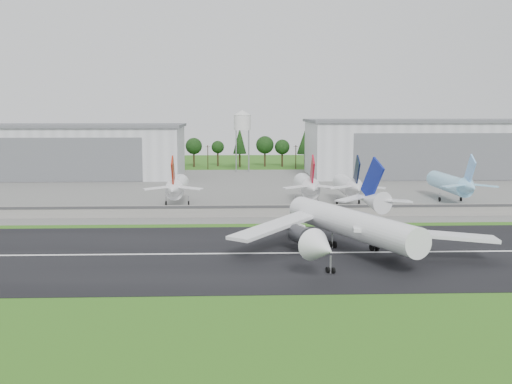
{
  "coord_description": "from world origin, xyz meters",
  "views": [
    {
      "loc": [
        -10.43,
        -119.44,
        29.53
      ],
      "look_at": [
        -4.2,
        40.0,
        9.0
      ],
      "focal_mm": 45.0,
      "sensor_mm": 36.0,
      "label": 1
    }
  ],
  "objects_px": {
    "parked_jet_red_a": "(177,187)",
    "parked_jet_skyblue": "(452,184)",
    "main_airliner": "(350,230)",
    "parked_jet_red_b": "(307,186)",
    "parked_jet_navy": "(349,186)"
  },
  "relations": [
    {
      "from": "parked_jet_red_a",
      "to": "parked_jet_navy",
      "type": "xyz_separation_m",
      "value": [
        53.32,
        0.0,
        0.02
      ]
    },
    {
      "from": "main_airliner",
      "to": "parked_jet_red_b",
      "type": "relative_size",
      "value": 1.83
    },
    {
      "from": "parked_jet_skyblue",
      "to": "parked_jet_red_a",
      "type": "bearing_deg",
      "value": -176.73
    },
    {
      "from": "parked_jet_red_a",
      "to": "parked_jet_skyblue",
      "type": "relative_size",
      "value": 0.84
    },
    {
      "from": "parked_jet_red_a",
      "to": "parked_jet_skyblue",
      "type": "distance_m",
      "value": 87.67
    },
    {
      "from": "parked_jet_red_a",
      "to": "parked_jet_skyblue",
      "type": "height_order",
      "value": "parked_jet_skyblue"
    },
    {
      "from": "parked_jet_red_a",
      "to": "parked_jet_red_b",
      "type": "relative_size",
      "value": 1.0
    },
    {
      "from": "parked_jet_skyblue",
      "to": "parked_jet_red_b",
      "type": "bearing_deg",
      "value": -173.97
    },
    {
      "from": "main_airliner",
      "to": "parked_jet_skyblue",
      "type": "relative_size",
      "value": 1.53
    },
    {
      "from": "parked_jet_red_a",
      "to": "parked_jet_red_b",
      "type": "bearing_deg",
      "value": 0.03
    },
    {
      "from": "parked_jet_red_b",
      "to": "parked_jet_red_a",
      "type": "bearing_deg",
      "value": -179.97
    },
    {
      "from": "main_airliner",
      "to": "parked_jet_red_b",
      "type": "xyz_separation_m",
      "value": [
        -0.9,
        66.96,
        1.24
      ]
    },
    {
      "from": "main_airliner",
      "to": "parked_jet_red_a",
      "type": "bearing_deg",
      "value": -80.26
    },
    {
      "from": "parked_jet_red_b",
      "to": "parked_jet_navy",
      "type": "bearing_deg",
      "value": -0.07
    },
    {
      "from": "parked_jet_red_a",
      "to": "parked_jet_skyblue",
      "type": "bearing_deg",
      "value": 3.27
    }
  ]
}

